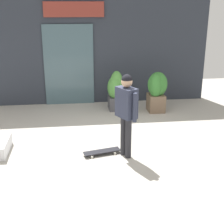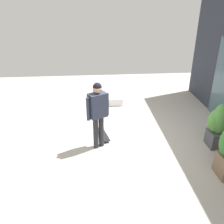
# 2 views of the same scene
# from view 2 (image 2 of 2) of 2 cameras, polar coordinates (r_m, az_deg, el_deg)

# --- Properties ---
(ground_plane) EXTENTS (12.00, 12.00, 0.00)m
(ground_plane) POSITION_cam_2_polar(r_m,az_deg,el_deg) (6.69, 2.45, -6.31)
(ground_plane) COLOR #B2ADA3
(skateboarder) EXTENTS (0.44, 0.55, 1.74)m
(skateboarder) POSITION_cam_2_polar(r_m,az_deg,el_deg) (5.86, -3.35, 0.72)
(skateboarder) COLOR #28282D
(skateboarder) RESTS_ON ground_plane
(skateboard) EXTENTS (0.82, 0.38, 0.08)m
(skateboard) POSITION_cam_2_polar(r_m,az_deg,el_deg) (6.77, -2.17, -5.26)
(skateboard) COLOR black
(skateboard) RESTS_ON ground_plane
(planter_box_left) EXTENTS (0.50, 0.63, 1.18)m
(planter_box_left) POSITION_cam_2_polar(r_m,az_deg,el_deg) (6.70, 23.96, -2.85)
(planter_box_left) COLOR #47474C
(planter_box_left) RESTS_ON ground_plane
(snow_ledge) EXTENTS (1.91, 0.90, 0.27)m
(snow_ledge) POSITION_cam_2_polar(r_m,az_deg,el_deg) (9.41, -0.84, 4.44)
(snow_ledge) COLOR white
(snow_ledge) RESTS_ON ground_plane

